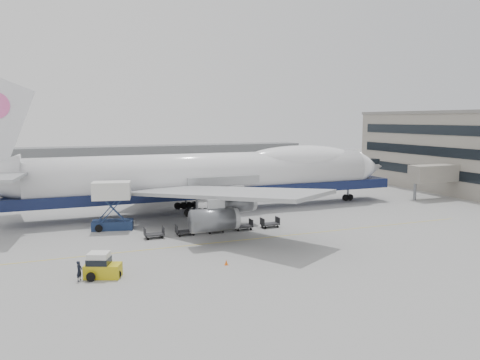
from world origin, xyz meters
name	(u,v)px	position (x,y,z in m)	size (l,w,h in m)	color
ground	(239,228)	(0.00, 0.00, 0.00)	(260.00, 260.00, 0.00)	gray
apron_line	(258,238)	(0.00, -6.00, 0.01)	(60.00, 0.15, 0.01)	gold
hangar	(104,160)	(-10.00, 70.00, 3.50)	(110.00, 8.00, 7.00)	slate
airliner	(214,174)	(0.64, 12.00, 5.62)	(67.00, 55.30, 19.98)	white
catering_truck	(112,203)	(-15.32, 5.29, 3.44)	(5.45, 4.24, 6.11)	#1A2A4E
baggage_tug	(101,266)	(-18.45, -13.32, 1.01)	(3.49, 2.72, 2.27)	gold
ground_worker	(79,271)	(-20.32, -13.57, 0.89)	(0.65, 0.42, 1.77)	black
traffic_cone	(226,262)	(-6.92, -14.11, 0.25)	(0.35, 0.35, 0.52)	#F05E0C
dolly_0	(154,234)	(-11.33, -1.31, 0.53)	(2.30, 1.35, 1.30)	#2D2D30
dolly_1	(185,231)	(-7.54, -1.31, 0.53)	(2.30, 1.35, 1.30)	#2D2D30
dolly_2	(215,228)	(-3.76, -1.31, 0.53)	(2.30, 1.35, 1.30)	#2D2D30
dolly_3	(243,226)	(0.02, -1.31, 0.53)	(2.30, 1.35, 1.30)	#2D2D30
dolly_4	(270,223)	(3.80, -1.31, 0.53)	(2.30, 1.35, 1.30)	#2D2D30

